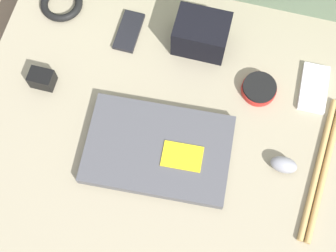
{
  "coord_description": "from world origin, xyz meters",
  "views": [
    {
      "loc": [
        0.09,
        -0.36,
        1.18
      ],
      "look_at": [
        0.0,
        0.0,
        0.17
      ],
      "focal_mm": 50.0,
      "sensor_mm": 36.0,
      "label": 1
    }
  ],
  "objects_px": {
    "speaker_puck": "(259,89)",
    "computer_mouse": "(284,165)",
    "phone_black": "(129,31)",
    "phone_silver": "(314,88)",
    "laptop": "(158,150)",
    "camera_pouch": "(201,34)",
    "charger_brick": "(42,79)"
  },
  "relations": [
    {
      "from": "computer_mouse",
      "to": "camera_pouch",
      "type": "bearing_deg",
      "value": 136.21
    },
    {
      "from": "computer_mouse",
      "to": "charger_brick",
      "type": "relative_size",
      "value": 1.09
    },
    {
      "from": "computer_mouse",
      "to": "speaker_puck",
      "type": "distance_m",
      "value": 0.19
    },
    {
      "from": "phone_black",
      "to": "computer_mouse",
      "type": "bearing_deg",
      "value": -29.37
    },
    {
      "from": "laptop",
      "to": "phone_silver",
      "type": "relative_size",
      "value": 2.71
    },
    {
      "from": "laptop",
      "to": "camera_pouch",
      "type": "bearing_deg",
      "value": 80.54
    },
    {
      "from": "phone_black",
      "to": "camera_pouch",
      "type": "relative_size",
      "value": 0.88
    },
    {
      "from": "camera_pouch",
      "to": "speaker_puck",
      "type": "bearing_deg",
      "value": -29.53
    },
    {
      "from": "laptop",
      "to": "computer_mouse",
      "type": "relative_size",
      "value": 5.46
    },
    {
      "from": "laptop",
      "to": "speaker_puck",
      "type": "height_order",
      "value": "laptop"
    },
    {
      "from": "computer_mouse",
      "to": "laptop",
      "type": "bearing_deg",
      "value": -170.34
    },
    {
      "from": "phone_black",
      "to": "charger_brick",
      "type": "bearing_deg",
      "value": -130.01
    },
    {
      "from": "phone_silver",
      "to": "charger_brick",
      "type": "xyz_separation_m",
      "value": [
        -0.64,
        -0.15,
        0.01
      ]
    },
    {
      "from": "phone_black",
      "to": "charger_brick",
      "type": "xyz_separation_m",
      "value": [
        -0.16,
        -0.19,
        0.02
      ]
    },
    {
      "from": "computer_mouse",
      "to": "phone_silver",
      "type": "height_order",
      "value": "computer_mouse"
    },
    {
      "from": "computer_mouse",
      "to": "charger_brick",
      "type": "distance_m",
      "value": 0.6
    },
    {
      "from": "laptop",
      "to": "camera_pouch",
      "type": "xyz_separation_m",
      "value": [
        0.03,
        0.3,
        0.03
      ]
    },
    {
      "from": "laptop",
      "to": "camera_pouch",
      "type": "distance_m",
      "value": 0.3
    },
    {
      "from": "computer_mouse",
      "to": "phone_black",
      "type": "height_order",
      "value": "computer_mouse"
    },
    {
      "from": "laptop",
      "to": "phone_black",
      "type": "distance_m",
      "value": 0.32
    },
    {
      "from": "laptop",
      "to": "computer_mouse",
      "type": "bearing_deg",
      "value": 2.98
    },
    {
      "from": "camera_pouch",
      "to": "charger_brick",
      "type": "height_order",
      "value": "camera_pouch"
    },
    {
      "from": "speaker_puck",
      "to": "computer_mouse",
      "type": "bearing_deg",
      "value": -63.32
    },
    {
      "from": "phone_black",
      "to": "camera_pouch",
      "type": "distance_m",
      "value": 0.19
    },
    {
      "from": "laptop",
      "to": "charger_brick",
      "type": "relative_size",
      "value": 5.93
    },
    {
      "from": "laptop",
      "to": "phone_silver",
      "type": "distance_m",
      "value": 0.41
    },
    {
      "from": "speaker_puck",
      "to": "camera_pouch",
      "type": "xyz_separation_m",
      "value": [
        -0.17,
        0.09,
        0.03
      ]
    },
    {
      "from": "charger_brick",
      "to": "phone_black",
      "type": "bearing_deg",
      "value": 49.12
    },
    {
      "from": "laptop",
      "to": "phone_black",
      "type": "height_order",
      "value": "laptop"
    },
    {
      "from": "computer_mouse",
      "to": "phone_silver",
      "type": "bearing_deg",
      "value": 81.88
    },
    {
      "from": "computer_mouse",
      "to": "camera_pouch",
      "type": "distance_m",
      "value": 0.37
    },
    {
      "from": "laptop",
      "to": "phone_silver",
      "type": "xyz_separation_m",
      "value": [
        0.32,
        0.25,
        -0.01
      ]
    }
  ]
}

